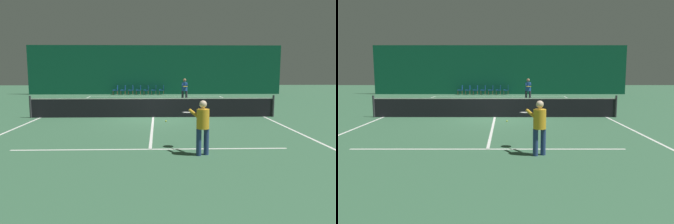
# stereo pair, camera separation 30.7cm
# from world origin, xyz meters

# --- Properties ---
(ground_plane) EXTENTS (60.00, 60.00, 0.00)m
(ground_plane) POSITION_xyz_m (0.00, 0.00, 0.00)
(ground_plane) COLOR #386647
(backdrop_curtain) EXTENTS (23.00, 0.12, 4.44)m
(backdrop_curtain) POSITION_xyz_m (0.00, 14.16, 2.22)
(backdrop_curtain) COLOR #0F5138
(backdrop_curtain) RESTS_ON ground
(court_line_baseline_far) EXTENTS (11.00, 0.10, 0.00)m
(court_line_baseline_far) POSITION_xyz_m (0.00, 11.90, 0.00)
(court_line_baseline_far) COLOR white
(court_line_baseline_far) RESTS_ON ground
(court_line_service_far) EXTENTS (8.25, 0.10, 0.00)m
(court_line_service_far) POSITION_xyz_m (0.00, 6.40, 0.00)
(court_line_service_far) COLOR white
(court_line_service_far) RESTS_ON ground
(court_line_service_near) EXTENTS (8.25, 0.10, 0.00)m
(court_line_service_near) POSITION_xyz_m (0.00, -6.40, 0.00)
(court_line_service_near) COLOR white
(court_line_service_near) RESTS_ON ground
(court_line_sideline_left) EXTENTS (0.10, 23.80, 0.00)m
(court_line_sideline_left) POSITION_xyz_m (-5.50, 0.00, 0.00)
(court_line_sideline_left) COLOR white
(court_line_sideline_left) RESTS_ON ground
(court_line_sideline_right) EXTENTS (0.10, 23.80, 0.00)m
(court_line_sideline_right) POSITION_xyz_m (5.50, 0.00, 0.00)
(court_line_sideline_right) COLOR white
(court_line_sideline_right) RESTS_ON ground
(court_line_centre) EXTENTS (0.10, 12.80, 0.00)m
(court_line_centre) POSITION_xyz_m (0.00, 0.00, 0.00)
(court_line_centre) COLOR white
(court_line_centre) RESTS_ON ground
(tennis_net) EXTENTS (12.00, 0.10, 1.07)m
(tennis_net) POSITION_xyz_m (0.00, 0.00, 0.51)
(tennis_net) COLOR black
(tennis_net) RESTS_ON ground
(player_near) EXTENTS (0.81, 1.32, 1.53)m
(player_near) POSITION_xyz_m (1.45, -7.05, 0.89)
(player_near) COLOR navy
(player_near) RESTS_ON ground
(player_far) EXTENTS (0.43, 1.37, 1.68)m
(player_far) POSITION_xyz_m (2.08, 6.70, 0.98)
(player_far) COLOR #2D2D38
(player_far) RESTS_ON ground
(courtside_chair_0) EXTENTS (0.44, 0.44, 0.84)m
(courtside_chair_0) POSITION_xyz_m (-3.53, 13.61, 0.49)
(courtside_chair_0) COLOR brown
(courtside_chair_0) RESTS_ON ground
(courtside_chair_1) EXTENTS (0.44, 0.44, 0.84)m
(courtside_chair_1) POSITION_xyz_m (-2.84, 13.61, 0.49)
(courtside_chair_1) COLOR brown
(courtside_chair_1) RESTS_ON ground
(courtside_chair_2) EXTENTS (0.44, 0.44, 0.84)m
(courtside_chair_2) POSITION_xyz_m (-2.15, 13.61, 0.49)
(courtside_chair_2) COLOR brown
(courtside_chair_2) RESTS_ON ground
(courtside_chair_3) EXTENTS (0.44, 0.44, 0.84)m
(courtside_chair_3) POSITION_xyz_m (-1.45, 13.61, 0.49)
(courtside_chair_3) COLOR brown
(courtside_chair_3) RESTS_ON ground
(courtside_chair_4) EXTENTS (0.44, 0.44, 0.84)m
(courtside_chair_4) POSITION_xyz_m (-0.76, 13.61, 0.49)
(courtside_chair_4) COLOR brown
(courtside_chair_4) RESTS_ON ground
(courtside_chair_5) EXTENTS (0.44, 0.44, 0.84)m
(courtside_chair_5) POSITION_xyz_m (-0.07, 13.61, 0.49)
(courtside_chair_5) COLOR brown
(courtside_chair_5) RESTS_ON ground
(courtside_chair_6) EXTENTS (0.44, 0.44, 0.84)m
(courtside_chair_6) POSITION_xyz_m (0.62, 13.61, 0.49)
(courtside_chair_6) COLOR brown
(courtside_chair_6) RESTS_ON ground
(tennis_ball) EXTENTS (0.07, 0.07, 0.07)m
(tennis_ball) POSITION_xyz_m (0.59, -1.40, 0.03)
(tennis_ball) COLOR #D1DB33
(tennis_ball) RESTS_ON ground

